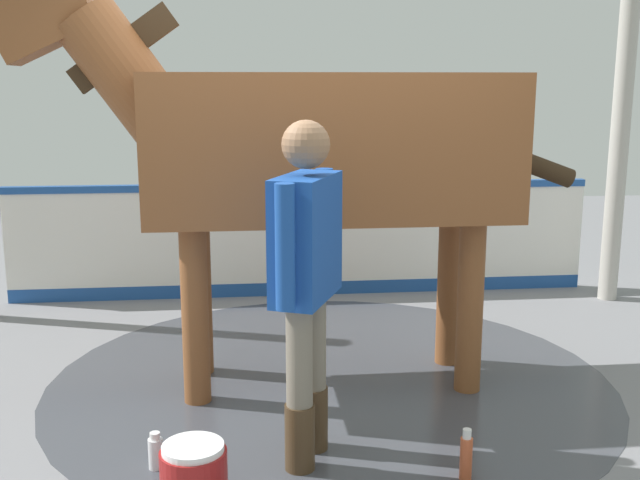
{
  "coord_description": "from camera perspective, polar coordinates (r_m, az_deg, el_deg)",
  "views": [
    {
      "loc": [
        0.31,
        4.27,
        1.88
      ],
      "look_at": [
        0.03,
        0.23,
        1.03
      ],
      "focal_mm": 42.37,
      "sensor_mm": 36.0,
      "label": 1
    }
  ],
  "objects": [
    {
      "name": "ground_plane",
      "position": [
        4.68,
        0.14,
        -11.98
      ],
      "size": [
        16.0,
        16.0,
        0.02
      ],
      "primitive_type": "cube",
      "color": "gray"
    },
    {
      "name": "wet_patch",
      "position": [
        4.94,
        0.78,
        -10.52
      ],
      "size": [
        3.59,
        3.59,
        0.0
      ],
      "primitive_type": "cylinder",
      "color": "#42444C",
      "rests_on": "ground"
    },
    {
      "name": "barrier_wall",
      "position": [
        6.74,
        -1.24,
        -0.28
      ],
      "size": [
        5.15,
        0.26,
        1.01
      ],
      "color": "white",
      "rests_on": "ground"
    },
    {
      "name": "roof_post_far",
      "position": [
        6.95,
        21.68,
        6.91
      ],
      "size": [
        0.16,
        0.16,
        2.77
      ],
      "primitive_type": "cylinder",
      "color": "#B7B2A8",
      "rests_on": "ground"
    },
    {
      "name": "horse",
      "position": [
        4.57,
        -0.62,
        7.03
      ],
      "size": [
        3.51,
        0.93,
        2.53
      ],
      "rotation": [
        0.0,
        0.0,
        0.03
      ],
      "color": "brown",
      "rests_on": "ground"
    },
    {
      "name": "handler",
      "position": [
        3.65,
        -1.04,
        -2.26
      ],
      "size": [
        0.38,
        0.65,
        1.71
      ],
      "rotation": [
        0.0,
        0.0,
        2.77
      ],
      "color": "#47331E",
      "rests_on": "ground"
    },
    {
      "name": "wash_bucket",
      "position": [
        3.59,
        -9.5,
        -17.19
      ],
      "size": [
        0.3,
        0.3,
        0.3
      ],
      "color": "maroon",
      "rests_on": "ground"
    },
    {
      "name": "bottle_shampoo",
      "position": [
        3.96,
        -12.31,
        -15.37
      ],
      "size": [
        0.07,
        0.07,
        0.19
      ],
      "color": "white",
      "rests_on": "ground"
    },
    {
      "name": "bottle_spray",
      "position": [
        3.83,
        10.98,
        -15.75
      ],
      "size": [
        0.06,
        0.06,
        0.26
      ],
      "color": "#CC5933",
      "rests_on": "ground"
    }
  ]
}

